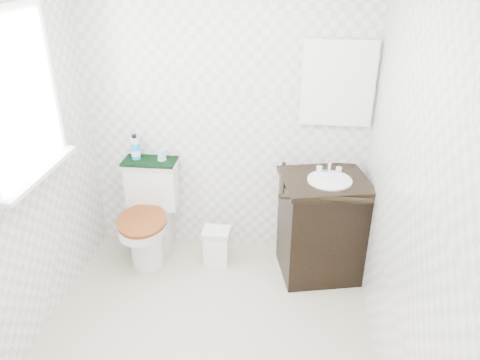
% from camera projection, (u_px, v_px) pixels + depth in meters
% --- Properties ---
extents(floor, '(2.40, 2.40, 0.00)m').
position_uv_depth(floor, '(202.00, 347.00, 3.04)').
color(floor, beige).
rests_on(floor, ground).
extents(wall_back, '(2.40, 0.00, 2.40)m').
position_uv_depth(wall_back, '(226.00, 112.00, 3.56)').
color(wall_back, white).
rests_on(wall_back, ground).
extents(wall_front, '(2.40, 0.00, 2.40)m').
position_uv_depth(wall_front, '(112.00, 360.00, 1.43)').
color(wall_front, white).
rests_on(wall_front, ground).
extents(wall_left, '(0.00, 2.40, 2.40)m').
position_uv_depth(wall_left, '(0.00, 172.00, 2.61)').
color(wall_left, white).
rests_on(wall_left, ground).
extents(wall_right, '(0.00, 2.40, 2.40)m').
position_uv_depth(wall_right, '(405.00, 195.00, 2.38)').
color(wall_right, white).
rests_on(wall_right, ground).
extents(window, '(0.02, 0.70, 0.90)m').
position_uv_depth(window, '(16.00, 99.00, 2.67)').
color(window, white).
rests_on(window, wall_left).
extents(mirror, '(0.50, 0.02, 0.60)m').
position_uv_depth(mirror, '(338.00, 84.00, 3.34)').
color(mirror, silver).
rests_on(mirror, wall_back).
extents(toilet, '(0.45, 0.65, 0.79)m').
position_uv_depth(toilet, '(150.00, 218.00, 3.80)').
color(toilet, white).
rests_on(toilet, floor).
extents(vanity, '(0.72, 0.66, 0.92)m').
position_uv_depth(vanity, '(321.00, 225.00, 3.56)').
color(vanity, black).
rests_on(vanity, floor).
extents(trash_bin, '(0.22, 0.18, 0.31)m').
position_uv_depth(trash_bin, '(217.00, 245.00, 3.79)').
color(trash_bin, white).
rests_on(trash_bin, floor).
extents(towel, '(0.42, 0.22, 0.02)m').
position_uv_depth(towel, '(150.00, 161.00, 3.70)').
color(towel, black).
rests_on(towel, toilet).
extents(mouthwash_bottle, '(0.07, 0.07, 0.20)m').
position_uv_depth(mouthwash_bottle, '(135.00, 148.00, 3.69)').
color(mouthwash_bottle, '#1C91F2').
rests_on(mouthwash_bottle, towel).
extents(cup, '(0.07, 0.07, 0.09)m').
position_uv_depth(cup, '(162.00, 155.00, 3.69)').
color(cup, '#8BB7E3').
rests_on(cup, towel).
extents(soap_bar, '(0.07, 0.05, 0.02)m').
position_uv_depth(soap_bar, '(325.00, 171.00, 3.48)').
color(soap_bar, '#177366').
rests_on(soap_bar, vanity).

